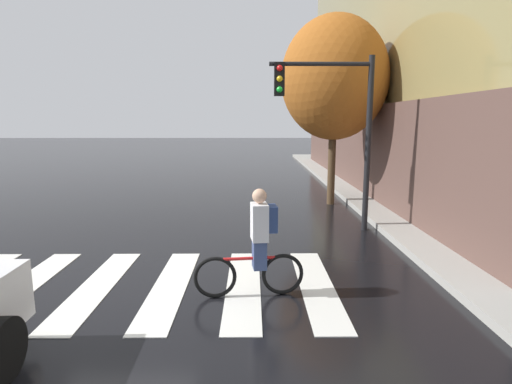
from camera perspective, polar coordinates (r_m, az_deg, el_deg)
ground_plane at (r=7.29m, az=-20.01°, el=-12.32°), size 120.00×120.00×0.00m
crosswalk_stripes at (r=7.16m, az=-16.75°, el=-12.50°), size 6.58×3.27×0.01m
cyclist at (r=6.25m, az=0.18°, el=-7.21°), size 1.71×0.39×1.69m
traffic_light_near at (r=10.03m, az=10.98°, el=10.74°), size 2.47×0.28×4.20m
fire_hydrant at (r=15.08m, az=16.56°, el=1.29°), size 0.33×0.22×0.78m
street_tree_near at (r=13.39m, az=10.92°, el=15.36°), size 3.33×3.33×5.92m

